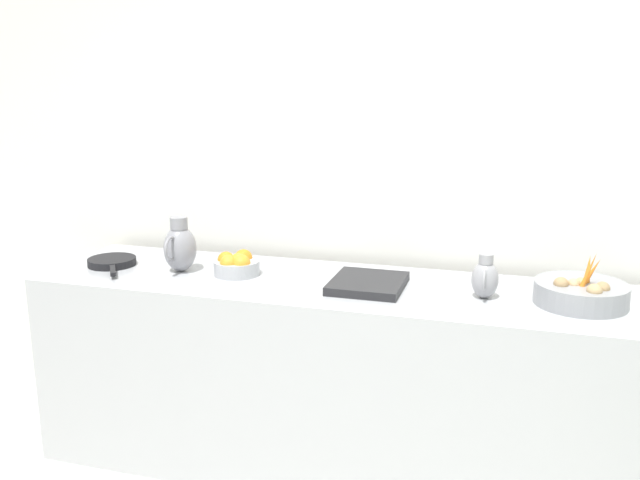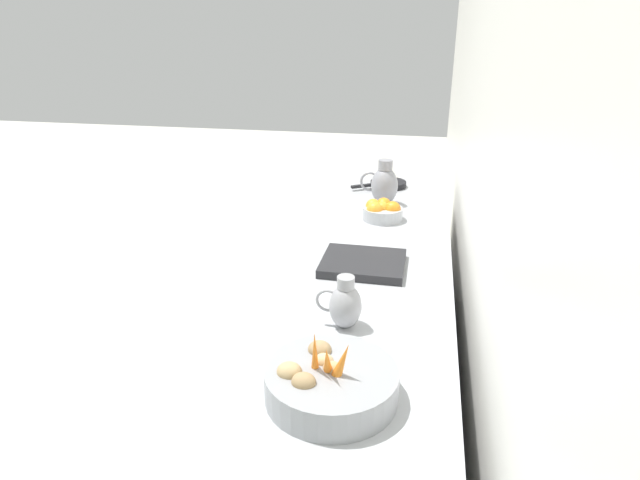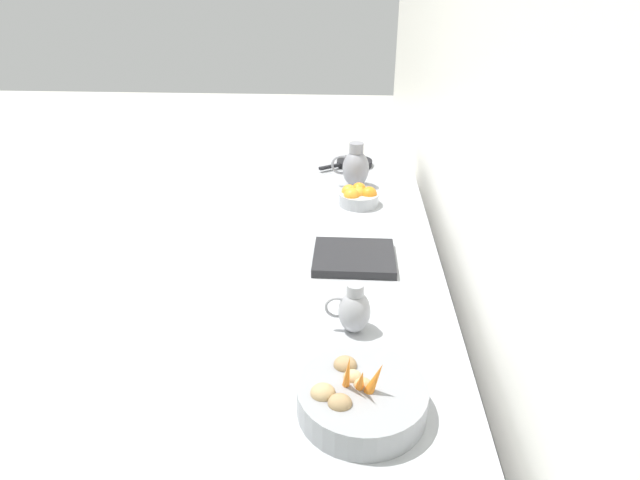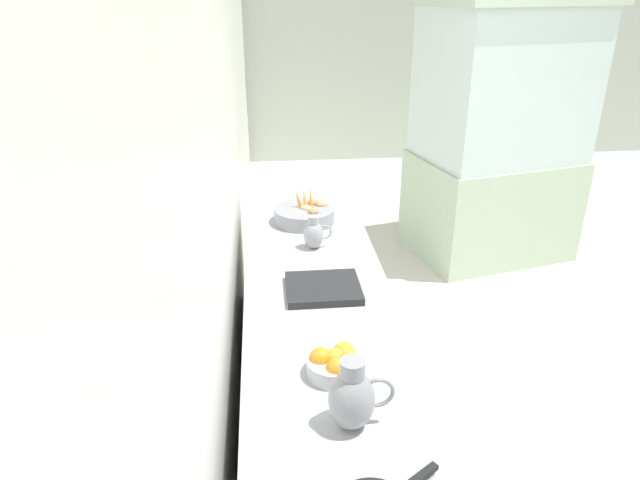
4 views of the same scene
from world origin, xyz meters
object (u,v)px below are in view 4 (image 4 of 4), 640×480
at_px(vegetable_colander, 305,214).
at_px(metal_pitcher_tall, 353,397).
at_px(metal_pitcher_short, 314,234).
at_px(glass_block_booth, 498,134).
at_px(orange_bowl, 336,363).

distance_m(vegetable_colander, metal_pitcher_tall, 1.73).
distance_m(metal_pitcher_short, glass_block_booth, 2.37).
bearing_deg(orange_bowl, glass_block_booth, 58.69).
xyz_separation_m(metal_pitcher_short, glass_block_booth, (1.67, 1.68, 0.08)).
distance_m(orange_bowl, glass_block_booth, 3.25).
height_order(orange_bowl, glass_block_booth, glass_block_booth).
xyz_separation_m(vegetable_colander, metal_pitcher_tall, (0.02, -1.73, 0.07)).
relative_size(metal_pitcher_tall, metal_pitcher_short, 1.39).
bearing_deg(vegetable_colander, orange_bowl, -89.97).
relative_size(vegetable_colander, metal_pitcher_short, 1.96).
bearing_deg(metal_pitcher_short, orange_bowl, -91.03).
relative_size(vegetable_colander, metal_pitcher_tall, 1.41).
height_order(vegetable_colander, metal_pitcher_short, vegetable_colander).
relative_size(metal_pitcher_tall, glass_block_booth, 0.12).
xyz_separation_m(metal_pitcher_tall, metal_pitcher_short, (0.00, 1.36, -0.03)).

